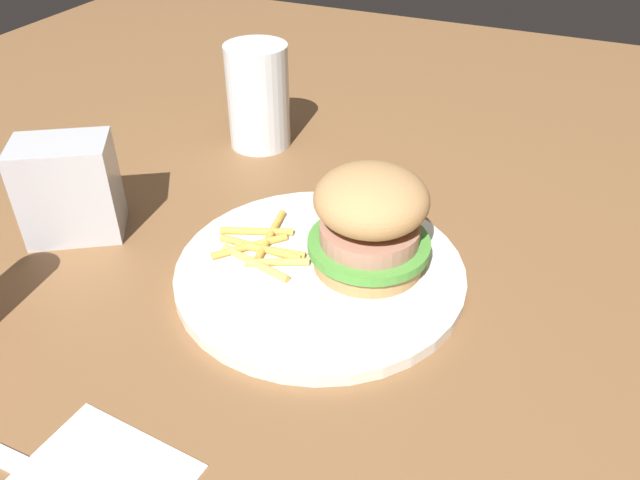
% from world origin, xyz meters
% --- Properties ---
extents(ground_plane, '(1.60, 1.60, 0.00)m').
position_xyz_m(ground_plane, '(0.00, 0.00, 0.00)').
color(ground_plane, brown).
extents(plate, '(0.26, 0.26, 0.01)m').
position_xyz_m(plate, '(0.02, 0.03, 0.01)').
color(plate, silver).
rests_on(plate, ground_plane).
extents(sandwich, '(0.11, 0.11, 0.10)m').
position_xyz_m(sandwich, '(0.00, 0.06, 0.06)').
color(sandwich, tan).
rests_on(sandwich, plate).
extents(fries_pile, '(0.09, 0.10, 0.01)m').
position_xyz_m(fries_pile, '(0.02, -0.03, 0.02)').
color(fries_pile, gold).
rests_on(fries_pile, plate).
extents(drink_glass, '(0.08, 0.08, 0.13)m').
position_xyz_m(drink_glass, '(-0.20, -0.15, 0.05)').
color(drink_glass, silver).
rests_on(drink_glass, ground_plane).
extents(napkin_dispenser, '(0.10, 0.11, 0.10)m').
position_xyz_m(napkin_dispenser, '(0.05, -0.23, 0.05)').
color(napkin_dispenser, '#B7BABF').
rests_on(napkin_dispenser, ground_plane).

